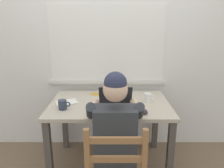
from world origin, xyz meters
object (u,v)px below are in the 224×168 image
Objects in this scene: coffee_mug_white at (149,97)px; desk at (111,112)px; laptop at (117,105)px; landscape_photo_print at (97,94)px; book_stack_main at (119,94)px; computer_mouse at (145,112)px; coffee_mug_dark at (64,105)px; seated_person at (116,132)px.

desk is at bearing -174.90° from coffee_mug_white.
laptop is 0.53m from landscape_photo_print.
desk is 0.26m from book_stack_main.
book_stack_main is 0.27m from landscape_photo_print.
computer_mouse is at bearing -15.86° from laptop.
computer_mouse reaches higher than desk.
book_stack_main is at bearing 65.46° from desk.
coffee_mug_dark is 0.61× the size of book_stack_main.
landscape_photo_print is at bearing 105.88° from seated_person.
landscape_photo_print is (-0.57, 0.24, -0.04)m from coffee_mug_white.
landscape_photo_print is at bearing 121.38° from desk.
seated_person is at bearing -91.94° from laptop.
coffee_mug_dark is at bearing -103.28° from landscape_photo_print.
laptop reaches higher than landscape_photo_print.
book_stack_main is at bearing 115.96° from computer_mouse.
computer_mouse is at bearing -104.09° from coffee_mug_white.
book_stack_main is at bearing 86.40° from seated_person.
seated_person is at bearing -93.60° from book_stack_main.
laptop reaches higher than coffee_mug_white.
coffee_mug_white reaches higher than computer_mouse.
desk is at bearing 139.84° from computer_mouse.
computer_mouse is 0.52× the size of book_stack_main.
coffee_mug_dark is at bearing 177.71° from laptop.
desk is 0.33m from landscape_photo_print.
coffee_mug_dark is 0.67m from book_stack_main.
coffee_mug_dark is at bearing 148.74° from seated_person.
landscape_photo_print is at bearing 115.51° from laptop.
seated_person is 0.60m from coffee_mug_dark.
book_stack_main is 1.49× the size of landscape_photo_print.
coffee_mug_white is at bearing -28.30° from book_stack_main.
desk is at bearing 106.57° from laptop.
laptop is at bearing -2.29° from coffee_mug_dark.
book_stack_main is at bearing 4.89° from landscape_photo_print.
laptop is at bearing -94.77° from book_stack_main.
seated_person reaches higher than laptop.
landscape_photo_print is (-0.22, 0.76, 0.08)m from seated_person.
coffee_mug_white is at bearing 34.33° from laptop.
coffee_mug_dark is at bearing -144.97° from book_stack_main.
laptop is at bearing -45.11° from landscape_photo_print.
book_stack_main is (0.09, 0.20, 0.13)m from desk.
coffee_mug_dark reaches higher than computer_mouse.
desk is at bearing -114.54° from book_stack_main.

